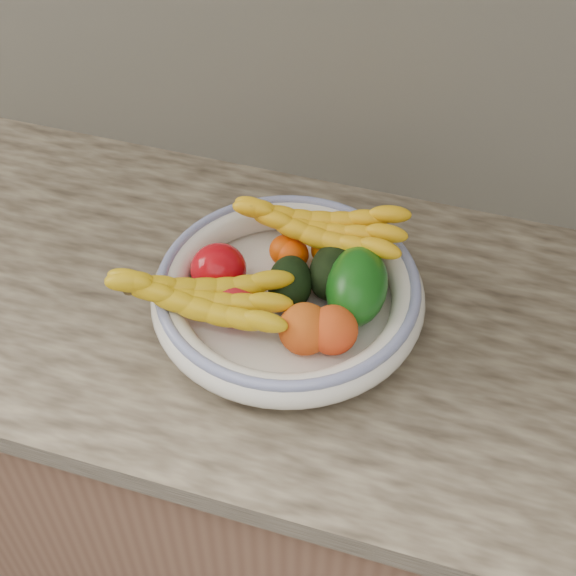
# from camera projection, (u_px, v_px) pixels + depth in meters

# --- Properties ---
(kitchen_counter) EXTENTS (2.44, 0.66, 1.40)m
(kitchen_counter) POSITION_uv_depth(u_px,v_px,m) (292.00, 459.00, 1.51)
(kitchen_counter) COLOR brown
(kitchen_counter) RESTS_ON ground
(fruit_bowl) EXTENTS (0.39, 0.39, 0.08)m
(fruit_bowl) POSITION_uv_depth(u_px,v_px,m) (288.00, 294.00, 1.14)
(fruit_bowl) COLOR white
(fruit_bowl) RESTS_ON kitchen_counter
(clementine_back_left) EXTENTS (0.05, 0.05, 0.05)m
(clementine_back_left) POSITION_uv_depth(u_px,v_px,m) (286.00, 250.00, 1.19)
(clementine_back_left) COLOR #ED5005
(clementine_back_left) RESTS_ON fruit_bowl
(clementine_back_right) EXTENTS (0.06, 0.06, 0.05)m
(clementine_back_right) POSITION_uv_depth(u_px,v_px,m) (327.00, 250.00, 1.19)
(clementine_back_right) COLOR #DA6704
(clementine_back_right) RESTS_ON fruit_bowl
(clementine_back_mid) EXTENTS (0.06, 0.06, 0.05)m
(clementine_back_mid) POSITION_uv_depth(u_px,v_px,m) (292.00, 254.00, 1.19)
(clementine_back_mid) COLOR #FB5005
(clementine_back_mid) RESTS_ON fruit_bowl
(tomato_left) EXTENTS (0.10, 0.10, 0.07)m
(tomato_left) POSITION_uv_depth(u_px,v_px,m) (219.00, 269.00, 1.16)
(tomato_left) COLOR red
(tomato_left) RESTS_ON fruit_bowl
(tomato_near_left) EXTENTS (0.09, 0.09, 0.07)m
(tomato_near_left) POSITION_uv_depth(u_px,v_px,m) (234.00, 303.00, 1.11)
(tomato_near_left) COLOR #A81118
(tomato_near_left) RESTS_ON fruit_bowl
(avocado_center) EXTENTS (0.08, 0.10, 0.06)m
(avocado_center) POSITION_uv_depth(u_px,v_px,m) (290.00, 283.00, 1.13)
(avocado_center) COLOR black
(avocado_center) RESTS_ON fruit_bowl
(avocado_right) EXTENTS (0.08, 0.11, 0.07)m
(avocado_right) POSITION_uv_depth(u_px,v_px,m) (335.00, 270.00, 1.15)
(avocado_right) COLOR black
(avocado_right) RESTS_ON fruit_bowl
(green_mango) EXTENTS (0.13, 0.15, 0.12)m
(green_mango) POSITION_uv_depth(u_px,v_px,m) (357.00, 286.00, 1.11)
(green_mango) COLOR #0E4C0E
(green_mango) RESTS_ON fruit_bowl
(peach_front) EXTENTS (0.08, 0.08, 0.07)m
(peach_front) POSITION_uv_depth(u_px,v_px,m) (305.00, 329.00, 1.07)
(peach_front) COLOR orange
(peach_front) RESTS_ON fruit_bowl
(peach_right) EXTENTS (0.09, 0.09, 0.07)m
(peach_right) POSITION_uv_depth(u_px,v_px,m) (333.00, 330.00, 1.07)
(peach_right) COLOR orange
(peach_right) RESTS_ON fruit_bowl
(banana_bunch_back) EXTENTS (0.28, 0.11, 0.08)m
(banana_bunch_back) POSITION_uv_depth(u_px,v_px,m) (318.00, 231.00, 1.17)
(banana_bunch_back) COLOR yellow
(banana_bunch_back) RESTS_ON fruit_bowl
(banana_bunch_front) EXTENTS (0.28, 0.16, 0.07)m
(banana_bunch_front) POSITION_uv_depth(u_px,v_px,m) (200.00, 301.00, 1.09)
(banana_bunch_front) COLOR gold
(banana_bunch_front) RESTS_ON fruit_bowl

